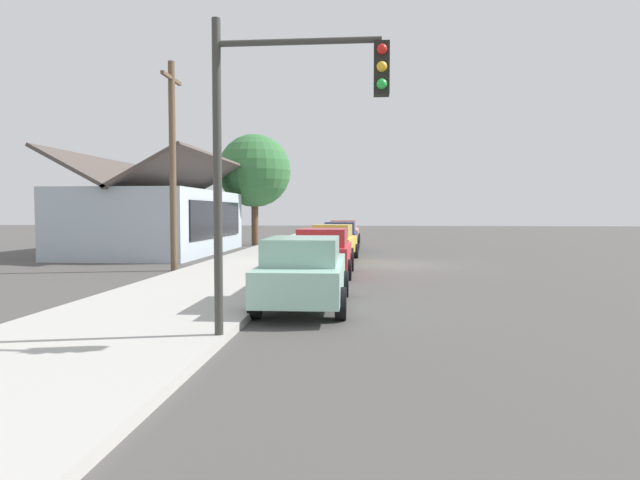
% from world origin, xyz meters
% --- Properties ---
extents(ground_plane, '(120.00, 120.00, 0.00)m').
position_xyz_m(ground_plane, '(0.00, 0.00, 0.00)').
color(ground_plane, '#4C4947').
extents(sidewalk_curb, '(60.00, 4.20, 0.16)m').
position_xyz_m(sidewalk_curb, '(0.00, 5.60, 0.08)').
color(sidewalk_curb, '#B2AFA8').
rests_on(sidewalk_curb, ground).
extents(car_seafoam, '(4.79, 2.02, 1.59)m').
position_xyz_m(car_seafoam, '(-10.10, 2.62, 0.81)').
color(car_seafoam, '#9ED1BC').
rests_on(car_seafoam, ground).
extents(car_cherry, '(4.32, 1.96, 1.59)m').
position_xyz_m(car_cherry, '(-3.96, 2.68, 0.81)').
color(car_cherry, red).
rests_on(car_cherry, ground).
extents(car_mustard, '(4.42, 2.14, 1.59)m').
position_xyz_m(car_mustard, '(1.54, 2.68, 0.81)').
color(car_mustard, gold).
rests_on(car_mustard, ground).
extents(car_navy, '(4.70, 1.98, 1.59)m').
position_xyz_m(car_navy, '(7.29, 2.65, 0.81)').
color(car_navy, navy).
rests_on(car_navy, ground).
extents(car_coral, '(4.70, 2.06, 1.59)m').
position_xyz_m(car_coral, '(13.56, 2.73, 0.82)').
color(car_coral, '#EA8C75').
rests_on(car_coral, ground).
extents(storefront_building, '(11.50, 6.57, 5.00)m').
position_xyz_m(storefront_building, '(5.01, 11.98, 1.75)').
color(storefront_building, '#ADBCC6').
rests_on(storefront_building, ground).
extents(shade_tree, '(4.61, 4.61, 7.05)m').
position_xyz_m(shade_tree, '(12.09, 8.37, 4.72)').
color(shade_tree, brown).
rests_on(shade_tree, ground).
extents(traffic_light_main, '(0.37, 2.79, 5.20)m').
position_xyz_m(traffic_light_main, '(-13.61, 2.54, 3.49)').
color(traffic_light_main, '#383833').
rests_on(traffic_light_main, ground).
extents(utility_pole_wooden, '(1.80, 0.24, 7.50)m').
position_xyz_m(utility_pole_wooden, '(-3.02, 8.20, 3.93)').
color(utility_pole_wooden, brown).
rests_on(utility_pole_wooden, ground).
extents(fire_hydrant_red, '(0.22, 0.22, 0.71)m').
position_xyz_m(fire_hydrant_red, '(8.09, 4.20, 0.50)').
color(fire_hydrant_red, red).
rests_on(fire_hydrant_red, sidewalk_curb).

